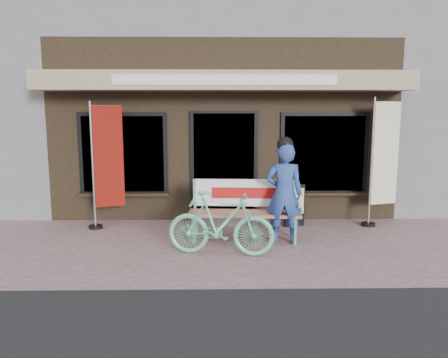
{
  "coord_description": "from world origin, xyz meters",
  "views": [
    {
      "loc": [
        -0.15,
        -6.67,
        2.24
      ],
      "look_at": [
        -0.02,
        0.7,
        1.05
      ],
      "focal_mm": 35.0,
      "sensor_mm": 36.0,
      "label": 1
    }
  ],
  "objects_px": {
    "bench": "(244,205)",
    "bicycle": "(221,224)",
    "nobori_cream": "(383,160)",
    "menu_stand": "(295,205)",
    "nobori_red": "(106,163)",
    "person": "(284,192)"
  },
  "relations": [
    {
      "from": "person",
      "to": "menu_stand",
      "type": "relative_size",
      "value": 2.21
    },
    {
      "from": "person",
      "to": "nobori_cream",
      "type": "distance_m",
      "value": 2.37
    },
    {
      "from": "person",
      "to": "menu_stand",
      "type": "distance_m",
      "value": 1.22
    },
    {
      "from": "person",
      "to": "nobori_red",
      "type": "distance_m",
      "value": 3.37
    },
    {
      "from": "person",
      "to": "nobori_cream",
      "type": "bearing_deg",
      "value": 35.68
    },
    {
      "from": "person",
      "to": "menu_stand",
      "type": "xyz_separation_m",
      "value": [
        0.37,
        1.06,
        -0.46
      ]
    },
    {
      "from": "person",
      "to": "bicycle",
      "type": "distance_m",
      "value": 1.27
    },
    {
      "from": "bench",
      "to": "bicycle",
      "type": "xyz_separation_m",
      "value": [
        -0.42,
        -0.84,
        -0.11
      ]
    },
    {
      "from": "bicycle",
      "to": "nobori_cream",
      "type": "height_order",
      "value": "nobori_cream"
    },
    {
      "from": "bench",
      "to": "person",
      "type": "relative_size",
      "value": 1.08
    },
    {
      "from": "bench",
      "to": "bicycle",
      "type": "bearing_deg",
      "value": -112.7
    },
    {
      "from": "person",
      "to": "menu_stand",
      "type": "height_order",
      "value": "person"
    },
    {
      "from": "bench",
      "to": "bicycle",
      "type": "relative_size",
      "value": 1.16
    },
    {
      "from": "nobori_cream",
      "to": "menu_stand",
      "type": "xyz_separation_m",
      "value": [
        -1.68,
        -0.07,
        -0.85
      ]
    },
    {
      "from": "nobori_red",
      "to": "bicycle",
      "type": "bearing_deg",
      "value": -55.42
    },
    {
      "from": "bicycle",
      "to": "nobori_red",
      "type": "height_order",
      "value": "nobori_red"
    },
    {
      "from": "nobori_cream",
      "to": "menu_stand",
      "type": "bearing_deg",
      "value": 166.55
    },
    {
      "from": "bench",
      "to": "bicycle",
      "type": "height_order",
      "value": "bench"
    },
    {
      "from": "nobori_red",
      "to": "nobori_cream",
      "type": "height_order",
      "value": "nobori_cream"
    },
    {
      "from": "bench",
      "to": "person",
      "type": "xyz_separation_m",
      "value": [
        0.64,
        -0.25,
        0.28
      ]
    },
    {
      "from": "person",
      "to": "bicycle",
      "type": "xyz_separation_m",
      "value": [
        -1.06,
        -0.59,
        -0.38
      ]
    },
    {
      "from": "bicycle",
      "to": "menu_stand",
      "type": "xyz_separation_m",
      "value": [
        1.43,
        1.65,
        -0.08
      ]
    }
  ]
}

